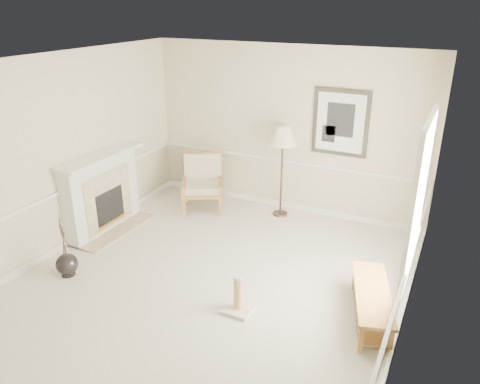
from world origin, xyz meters
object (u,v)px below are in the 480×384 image
object	(u,v)px
floor_lamp	(283,137)
floor_vase	(67,265)
scratching_post	(238,300)
bench	(372,301)
armchair	(203,180)

from	to	relation	value
floor_lamp	floor_vase	bearing A→B (deg)	-121.51
scratching_post	bench	bearing A→B (deg)	20.47
armchair	floor_lamp	world-z (taller)	floor_lamp
bench	scratching_post	world-z (taller)	scratching_post
floor_vase	floor_lamp	xyz separation A→B (m)	(1.93, 3.15, 1.26)
floor_vase	scratching_post	bearing A→B (deg)	7.54
armchair	scratching_post	xyz separation A→B (m)	(1.97, -2.52, -0.37)
bench	scratching_post	distance (m)	1.60
bench	floor_lamp	bearing A→B (deg)	132.30
floor_vase	floor_lamp	distance (m)	3.90
floor_vase	armchair	xyz separation A→B (m)	(0.51, 2.85, 0.36)
floor_lamp	bench	world-z (taller)	floor_lamp
armchair	floor_lamp	xyz separation A→B (m)	(1.41, 0.30, 0.90)
scratching_post	floor_vase	bearing A→B (deg)	-172.46
armchair	floor_vase	bearing A→B (deg)	-128.72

